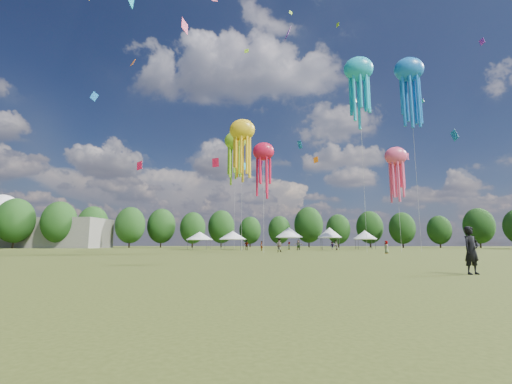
# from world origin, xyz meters

# --- Properties ---
(ground) EXTENTS (300.00, 300.00, 0.00)m
(ground) POSITION_xyz_m (0.00, 0.00, 0.00)
(ground) COLOR #384416
(ground) RESTS_ON ground
(observer_main) EXTENTS (0.82, 0.70, 1.89)m
(observer_main) POSITION_xyz_m (6.80, -2.03, 0.94)
(observer_main) COLOR black
(observer_main) RESTS_ON ground
(spectator_near) EXTENTS (1.11, 1.00, 1.87)m
(spectator_near) POSITION_xyz_m (-2.23, 32.01, 0.94)
(spectator_near) COLOR gray
(spectator_near) RESTS_ON ground
(spectators_far) EXTENTS (20.86, 29.56, 1.90)m
(spectators_far) POSITION_xyz_m (2.30, 47.30, 0.87)
(spectators_far) COLOR gray
(spectators_far) RESTS_ON ground
(festival_tents) EXTENTS (38.83, 10.19, 4.39)m
(festival_tents) POSITION_xyz_m (-3.19, 52.74, 3.07)
(festival_tents) COLOR #47474C
(festival_tents) RESTS_ON ground
(show_kites) EXTENTS (35.33, 24.28, 32.00)m
(show_kites) POSITION_xyz_m (4.60, 38.05, 21.41)
(show_kites) COLOR yellow
(show_kites) RESTS_ON ground
(small_kites) EXTENTS (75.94, 53.41, 45.41)m
(small_kites) POSITION_xyz_m (-0.65, 42.98, 30.79)
(small_kites) COLOR yellow
(small_kites) RESTS_ON ground
(treeline) EXTENTS (201.57, 95.24, 13.43)m
(treeline) POSITION_xyz_m (-3.87, 62.51, 6.54)
(treeline) COLOR #38281C
(treeline) RESTS_ON ground
(hangar) EXTENTS (40.00, 12.00, 8.00)m
(hangar) POSITION_xyz_m (-72.00, 72.00, 4.00)
(hangar) COLOR gray
(hangar) RESTS_ON ground
(radome) EXTENTS (9.00, 9.00, 16.00)m
(radome) POSITION_xyz_m (-88.00, 78.00, 9.99)
(radome) COLOR white
(radome) RESTS_ON ground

